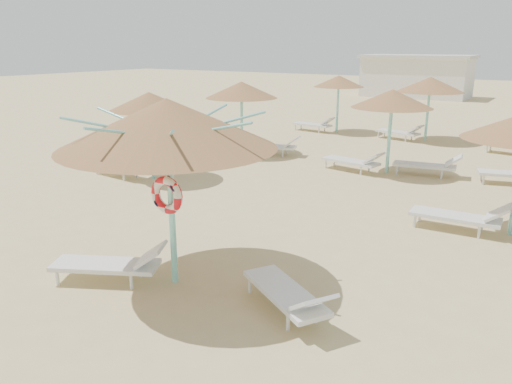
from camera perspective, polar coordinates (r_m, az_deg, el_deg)
The scene contains 6 objects.
ground at distance 8.81m, azimuth -6.82°, elevation -10.59°, with size 120.00×120.00×0.00m, color tan.
main_palapa at distance 8.16m, azimuth -10.10°, elevation 7.65°, with size 3.55×3.55×3.18m.
lounger_main_a at distance 9.09m, azimuth -16.05°, elevation -7.86°, with size 2.03×1.42×0.72m.
lounger_main_b at distance 7.78m, azimuth 3.80°, elevation -11.56°, with size 1.96×1.51×0.71m.
palapa_field at distance 17.36m, azimuth 25.35°, elevation 9.34°, with size 22.01×16.16×2.71m.
service_hut at distance 42.54m, azimuth 17.87°, elevation 12.52°, with size 8.40×4.40×3.25m.
Camera 1 is at (5.06, -6.01, 3.98)m, focal length 35.00 mm.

